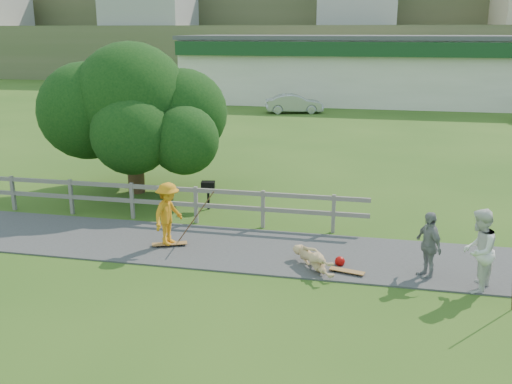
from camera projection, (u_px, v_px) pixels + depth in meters
ground at (235, 273)px, 13.28m from camera, size 260.00×260.00×0.00m
path at (249, 249)px, 14.68m from camera, size 34.00×3.00×0.04m
fence at (113, 194)px, 17.12m from camera, size 15.05×0.10×1.10m
strip_mall at (393, 69)px, 44.63m from camera, size 32.50×10.75×5.10m
skater_rider at (168, 217)px, 14.67m from camera, size 0.86×1.18×1.64m
skater_fallen at (313, 259)px, 13.40m from camera, size 1.44×1.21×0.56m
spectator_a at (478, 251)px, 12.17m from camera, size 1.00×1.10×1.85m
spectator_b at (428, 245)px, 12.87m from camera, size 0.76×1.00×1.57m
car_silver at (294, 104)px, 38.99m from camera, size 4.12×2.30×1.28m
tree at (134, 135)px, 19.43m from camera, size 6.22×6.22×4.05m
bbq at (208, 195)px, 17.95m from camera, size 0.47×0.39×0.90m
longboard_rider at (170, 245)px, 14.88m from camera, size 0.92×0.54×0.10m
longboard_fallen at (347, 273)px, 13.21m from camera, size 0.84×0.38×0.09m
helmet at (340, 262)px, 13.65m from camera, size 0.24×0.24×0.24m
pole_rider at (195, 211)px, 14.90m from camera, size 0.03×0.03×1.80m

